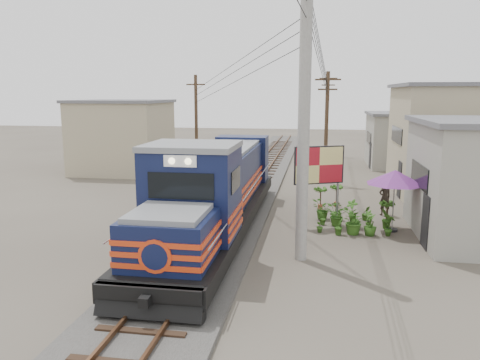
% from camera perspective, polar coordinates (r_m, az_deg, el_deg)
% --- Properties ---
extents(ground, '(120.00, 120.00, 0.00)m').
position_cam_1_polar(ground, '(17.50, -4.21, -8.38)').
color(ground, '#473F35').
rests_on(ground, ground).
extents(ballast, '(3.60, 70.00, 0.16)m').
position_cam_1_polar(ballast, '(26.96, 0.77, -1.42)').
color(ballast, '#595651').
rests_on(ballast, ground).
extents(track, '(1.15, 70.00, 0.12)m').
position_cam_1_polar(track, '(26.92, 0.77, -1.05)').
color(track, '#51331E').
rests_on(track, ground).
extents(locomotive, '(2.93, 15.92, 3.95)m').
position_cam_1_polar(locomotive, '(18.88, -2.89, -1.52)').
color(locomotive, black).
rests_on(locomotive, ground).
extents(utility_pole_main, '(0.40, 0.40, 10.00)m').
position_cam_1_polar(utility_pole_main, '(15.60, 7.82, 8.01)').
color(utility_pole_main, '#9E9B93').
rests_on(utility_pole_main, ground).
extents(wooden_pole_mid, '(1.60, 0.24, 7.00)m').
position_cam_1_polar(wooden_pole_mid, '(30.15, 10.49, 6.58)').
color(wooden_pole_mid, '#4C3826').
rests_on(wooden_pole_mid, ground).
extents(wooden_pole_far, '(1.60, 0.24, 7.50)m').
position_cam_1_polar(wooden_pole_far, '(44.12, 10.59, 8.10)').
color(wooden_pole_far, '#4C3826').
rests_on(wooden_pole_far, ground).
extents(wooden_pole_left, '(1.60, 0.24, 7.00)m').
position_cam_1_polar(wooden_pole_left, '(35.29, -5.36, 7.26)').
color(wooden_pole_left, '#4C3826').
rests_on(wooden_pole_left, ground).
extents(power_lines, '(9.65, 19.00, 3.30)m').
position_cam_1_polar(power_lines, '(24.98, -0.06, 14.90)').
color(power_lines, black).
rests_on(power_lines, ground).
extents(shophouse_mid, '(8.40, 7.35, 6.20)m').
position_cam_1_polar(shophouse_mid, '(29.46, 26.31, 4.48)').
color(shophouse_mid, tan).
rests_on(shophouse_mid, ground).
extents(shophouse_back, '(6.30, 6.30, 4.20)m').
position_cam_1_polar(shophouse_back, '(38.89, 19.86, 4.66)').
color(shophouse_back, gray).
rests_on(shophouse_back, ground).
extents(shophouse_left, '(6.30, 6.30, 5.20)m').
position_cam_1_polar(shophouse_left, '(35.11, -14.12, 5.23)').
color(shophouse_left, tan).
rests_on(shophouse_left, ground).
extents(billboard, '(2.09, 1.02, 3.46)m').
position_cam_1_polar(billboard, '(20.23, 9.61, 1.55)').
color(billboard, '#99999E').
rests_on(billboard, ground).
extents(market_umbrella, '(3.10, 3.10, 2.58)m').
position_cam_1_polar(market_umbrella, '(20.12, 18.37, 0.29)').
color(market_umbrella, black).
rests_on(market_umbrella, ground).
extents(vendor, '(0.74, 0.65, 1.70)m').
position_cam_1_polar(vendor, '(22.95, 17.24, -2.05)').
color(vendor, black).
rests_on(vendor, ground).
extents(plant_nursery, '(3.48, 3.28, 1.08)m').
position_cam_1_polar(plant_nursery, '(20.46, 12.97, -4.46)').
color(plant_nursery, '#2F5E1A').
rests_on(plant_nursery, ground).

